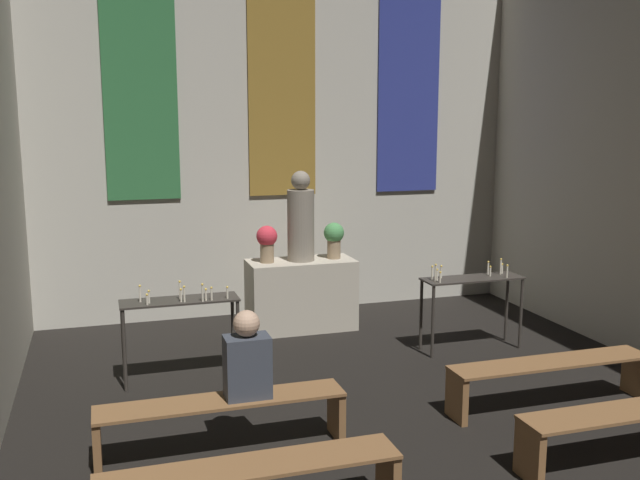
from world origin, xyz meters
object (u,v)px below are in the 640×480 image
(statue, at_px, (301,220))
(pew_back_right, at_px, (551,373))
(flower_vase_right, at_px, (334,237))
(flower_vase_left, at_px, (267,241))
(candle_rack_right, at_px, (472,290))
(person_seated, at_px, (247,359))
(candle_rack_left, at_px, (180,313))
(pew_third_right, at_px, (638,422))
(pew_back_left, at_px, (222,414))
(altar, at_px, (301,295))

(statue, bearing_deg, pew_back_right, -63.58)
(pew_back_right, bearing_deg, flower_vase_right, 109.57)
(flower_vase_left, bearing_deg, candle_rack_right, -32.99)
(flower_vase_right, distance_m, person_seated, 3.55)
(candle_rack_left, height_order, pew_third_right, candle_rack_left)
(pew_back_left, bearing_deg, candle_rack_right, 28.37)
(altar, distance_m, flower_vase_left, 0.83)
(candle_rack_right, xyz_separation_m, person_seated, (-2.96, -1.71, 0.06))
(candle_rack_left, bearing_deg, person_seated, -78.80)
(candle_rack_left, relative_size, pew_back_left, 0.59)
(candle_rack_right, relative_size, pew_back_right, 0.59)
(altar, height_order, candle_rack_right, candle_rack_right)
(altar, xyz_separation_m, pew_third_right, (1.52, -4.19, -0.11))
(flower_vase_left, distance_m, pew_back_left, 3.36)
(altar, bearing_deg, flower_vase_left, 180.00)
(statue, distance_m, pew_back_right, 3.58)
(candle_rack_right, distance_m, person_seated, 3.42)
(altar, distance_m, person_seated, 3.35)
(candle_rack_left, distance_m, candle_rack_right, 3.30)
(candle_rack_right, distance_m, pew_third_right, 2.86)
(candle_rack_left, relative_size, candle_rack_right, 1.00)
(altar, height_order, person_seated, person_seated)
(candle_rack_left, xyz_separation_m, candle_rack_right, (3.30, 0.00, 0.00))
(candle_rack_left, xyz_separation_m, pew_third_right, (3.17, -2.83, -0.38))
(flower_vase_right, relative_size, pew_back_right, 0.23)
(flower_vase_left, distance_m, flower_vase_right, 0.87)
(flower_vase_left, distance_m, person_seated, 3.21)
(pew_back_left, bearing_deg, pew_back_right, 0.00)
(pew_back_right, bearing_deg, altar, 116.42)
(pew_back_left, xyz_separation_m, person_seated, (0.21, 0.00, 0.43))
(pew_back_left, bearing_deg, flower_vase_left, 70.43)
(pew_back_right, distance_m, person_seated, 2.87)
(flower_vase_left, bearing_deg, pew_third_right, -64.96)
(statue, relative_size, pew_third_right, 0.57)
(candle_rack_right, distance_m, pew_back_right, 1.76)
(flower_vase_left, xyz_separation_m, candle_rack_left, (-1.22, -1.36, -0.45))
(flower_vase_left, height_order, person_seated, flower_vase_left)
(statue, height_order, person_seated, statue)
(person_seated, bearing_deg, altar, 66.81)
(pew_back_right, bearing_deg, candle_rack_right, 85.77)
(flower_vase_left, bearing_deg, pew_back_left, -109.57)
(altar, relative_size, flower_vase_right, 2.91)
(flower_vase_right, height_order, candle_rack_left, flower_vase_right)
(altar, relative_size, pew_third_right, 0.67)
(altar, bearing_deg, candle_rack_left, -140.60)
(candle_rack_right, bearing_deg, flower_vase_right, 131.97)
(altar, distance_m, candle_rack_left, 2.15)
(flower_vase_right, relative_size, person_seated, 0.64)
(pew_back_left, bearing_deg, altar, 63.58)
(statue, relative_size, candle_rack_right, 0.95)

